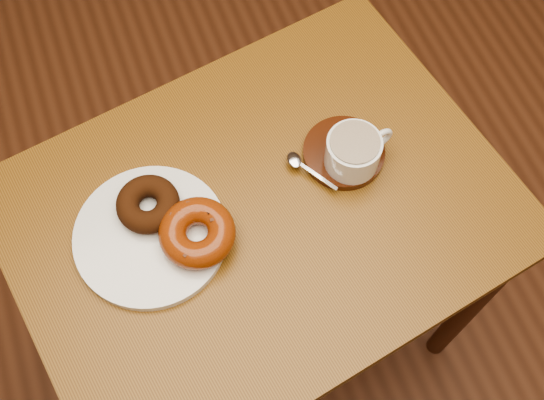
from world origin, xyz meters
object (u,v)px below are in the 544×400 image
object	(u,v)px
saucer	(344,153)
coffee_cup	(354,151)
cafe_table	(261,238)
donut_plate	(151,236)

from	to	relation	value
saucer	coffee_cup	distance (m)	0.04
cafe_table	coffee_cup	xyz separation A→B (m)	(0.17, 0.02, 0.16)
cafe_table	saucer	bearing A→B (deg)	5.38
donut_plate	saucer	size ratio (longest dim) A/B	1.77
donut_plate	saucer	xyz separation A→B (m)	(0.34, 0.03, -0.00)
cafe_table	donut_plate	xyz separation A→B (m)	(-0.18, 0.01, 0.12)
saucer	coffee_cup	size ratio (longest dim) A/B	1.15
cafe_table	saucer	distance (m)	0.21
cafe_table	donut_plate	world-z (taller)	donut_plate
cafe_table	coffee_cup	distance (m)	0.23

